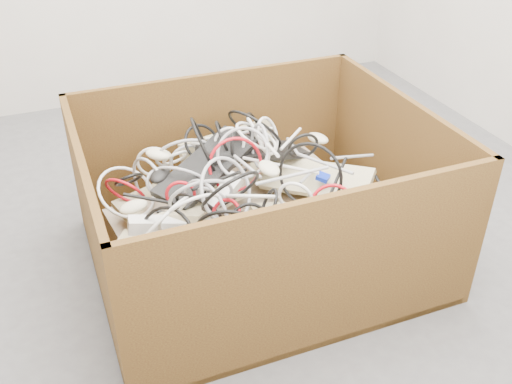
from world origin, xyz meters
name	(u,v)px	position (x,y,z in m)	size (l,w,h in m)	color
ground	(258,216)	(0.00, 0.00, 0.00)	(3.00, 3.00, 0.00)	#505053
cardboard_box	(254,229)	(-0.12, -0.27, 0.15)	(1.22, 1.02, 0.61)	#371D0D
keyboard_pile	(251,194)	(-0.12, -0.23, 0.28)	(1.05, 0.92, 0.35)	#BFB686
mice_scatter	(233,189)	(-0.21, -0.28, 0.36)	(0.95, 0.76, 0.21)	beige
power_strip_left	(217,203)	(-0.29, -0.35, 0.36)	(0.28, 0.05, 0.04)	silver
power_strip_right	(176,225)	(-0.45, -0.42, 0.35)	(0.31, 0.06, 0.04)	silver
vga_plug	(323,177)	(0.14, -0.30, 0.34)	(0.04, 0.04, 0.02)	#0D27C5
cable_tangle	(218,178)	(-0.25, -0.25, 0.40)	(1.09, 0.78, 0.45)	#AD0C16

